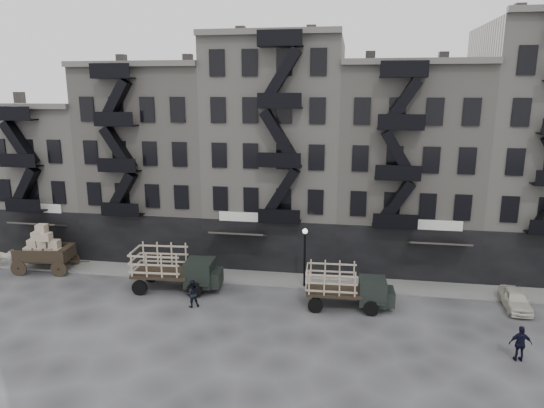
% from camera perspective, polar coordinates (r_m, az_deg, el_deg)
% --- Properties ---
extents(ground, '(140.00, 140.00, 0.00)m').
position_cam_1_polar(ground, '(32.24, -2.09, -11.28)').
color(ground, '#38383A').
rests_on(ground, ground).
extents(sidewalk, '(55.00, 2.50, 0.15)m').
position_cam_1_polar(sidewalk, '(35.59, -0.88, -8.69)').
color(sidewalk, slate).
rests_on(sidewalk, ground).
extents(building_west, '(10.00, 11.35, 13.20)m').
position_cam_1_polar(building_west, '(47.03, -24.22, 3.10)').
color(building_west, gray).
rests_on(building_west, ground).
extents(building_midwest, '(10.00, 11.35, 16.20)m').
position_cam_1_polar(building_midwest, '(42.11, -12.96, 4.93)').
color(building_midwest, gray).
rests_on(building_midwest, ground).
extents(building_center, '(10.00, 11.35, 18.20)m').
position_cam_1_polar(building_center, '(39.28, 0.67, 6.15)').
color(building_center, gray).
rests_on(building_center, ground).
extents(building_mideast, '(10.00, 11.35, 16.20)m').
position_cam_1_polar(building_mideast, '(39.18, 15.32, 4.18)').
color(building_mideast, gray).
rests_on(building_mideast, ground).
extents(lamp_post, '(0.36, 0.36, 4.28)m').
position_cam_1_polar(lamp_post, '(33.19, 3.87, -5.39)').
color(lamp_post, black).
rests_on(lamp_post, ground).
extents(horse, '(2.01, 1.19, 1.59)m').
position_cam_1_polar(horse, '(42.63, -28.97, -5.62)').
color(horse, silver).
rests_on(horse, ground).
extents(wagon, '(4.45, 2.73, 3.57)m').
position_cam_1_polar(wagon, '(40.30, -25.38, -4.40)').
color(wagon, black).
rests_on(wagon, ground).
extents(stake_truck_west, '(6.13, 2.84, 3.00)m').
position_cam_1_polar(stake_truck_west, '(33.90, -11.43, -7.14)').
color(stake_truck_west, black).
rests_on(stake_truck_west, ground).
extents(stake_truck_east, '(5.50, 2.43, 2.72)m').
position_cam_1_polar(stake_truck_east, '(31.06, 8.78, -9.30)').
color(stake_truck_east, black).
rests_on(stake_truck_east, ground).
extents(car_east, '(1.52, 3.60, 1.22)m').
position_cam_1_polar(car_east, '(34.48, 26.71, -9.99)').
color(car_east, beige).
rests_on(car_east, ground).
extents(pedestrian_mid, '(1.10, 1.02, 1.80)m').
position_cam_1_polar(pedestrian_mid, '(31.43, -9.39, -10.34)').
color(pedestrian_mid, black).
rests_on(pedestrian_mid, ground).
extents(policeman, '(1.12, 0.50, 1.89)m').
position_cam_1_polar(policeman, '(28.32, 27.20, -14.41)').
color(policeman, black).
rests_on(policeman, ground).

